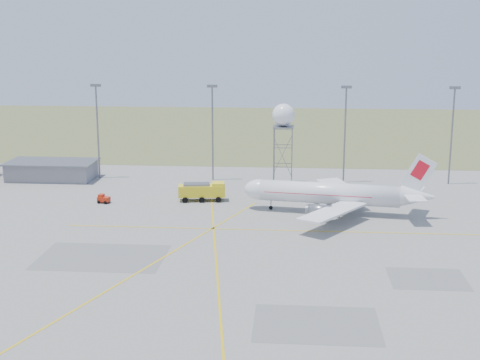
# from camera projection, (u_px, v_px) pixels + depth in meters

# --- Properties ---
(ground) EXTENTS (400.00, 400.00, 0.00)m
(ground) POSITION_uv_depth(u_px,v_px,m) (231.00, 303.00, 79.76)
(ground) COLOR gray
(ground) RESTS_ON ground
(grass_strip) EXTENTS (400.00, 120.00, 0.03)m
(grass_strip) POSITION_uv_depth(u_px,v_px,m) (271.00, 130.00, 215.83)
(grass_strip) COLOR #515B32
(grass_strip) RESTS_ON ground
(building_grey) EXTENTS (19.00, 10.00, 3.90)m
(building_grey) POSITION_uv_depth(u_px,v_px,m) (52.00, 170.00, 144.97)
(building_grey) COLOR gray
(building_grey) RESTS_ON ground
(mast_a) EXTENTS (2.20, 0.50, 20.50)m
(mast_a) POSITION_uv_depth(u_px,v_px,m) (97.00, 123.00, 143.90)
(mast_a) COLOR slate
(mast_a) RESTS_ON ground
(mast_b) EXTENTS (2.20, 0.50, 20.50)m
(mast_b) POSITION_uv_depth(u_px,v_px,m) (212.00, 124.00, 141.99)
(mast_b) COLOR slate
(mast_b) RESTS_ON ground
(mast_c) EXTENTS (2.20, 0.50, 20.50)m
(mast_c) POSITION_uv_depth(u_px,v_px,m) (345.00, 126.00, 139.85)
(mast_c) COLOR slate
(mast_c) RESTS_ON ground
(mast_d) EXTENTS (2.20, 0.50, 20.50)m
(mast_d) POSITION_uv_depth(u_px,v_px,m) (452.00, 127.00, 138.16)
(mast_d) COLOR slate
(mast_d) RESTS_ON ground
(airliner_main) EXTENTS (33.47, 32.25, 11.40)m
(airliner_main) POSITION_uv_depth(u_px,v_px,m) (332.00, 194.00, 117.90)
(airliner_main) COLOR white
(airliner_main) RESTS_ON ground
(radar_tower) EXTENTS (4.68, 4.68, 16.93)m
(radar_tower) POSITION_uv_depth(u_px,v_px,m) (283.00, 139.00, 138.90)
(radar_tower) COLOR slate
(radar_tower) RESTS_ON ground
(fire_truck) EXTENTS (9.10, 4.41, 3.52)m
(fire_truck) POSITION_uv_depth(u_px,v_px,m) (203.00, 192.00, 126.80)
(fire_truck) COLOR yellow
(fire_truck) RESTS_ON ground
(baggage_tug) EXTENTS (2.40, 2.11, 1.67)m
(baggage_tug) POSITION_uv_depth(u_px,v_px,m) (104.00, 200.00, 125.35)
(baggage_tug) COLOR #B5240C
(baggage_tug) RESTS_ON ground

